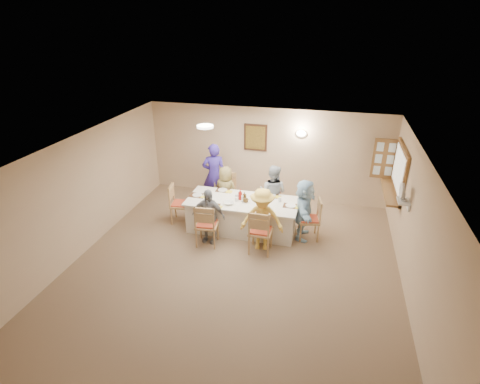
% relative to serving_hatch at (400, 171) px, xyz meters
% --- Properties ---
extents(ground, '(7.00, 7.00, 0.00)m').
position_rel_serving_hatch_xyz_m(ground, '(-3.21, -2.40, -1.50)').
color(ground, '#7B6651').
extents(room_walls, '(7.00, 7.00, 7.00)m').
position_rel_serving_hatch_xyz_m(room_walls, '(-3.21, -2.40, 0.01)').
color(room_walls, beige).
rests_on(room_walls, ground).
extents(wall_picture, '(0.62, 0.05, 0.72)m').
position_rel_serving_hatch_xyz_m(wall_picture, '(-3.51, 1.06, 0.20)').
color(wall_picture, '#402416').
rests_on(wall_picture, room_walls).
extents(wall_sconce, '(0.26, 0.09, 0.18)m').
position_rel_serving_hatch_xyz_m(wall_sconce, '(-2.31, 1.04, 0.40)').
color(wall_sconce, white).
rests_on(wall_sconce, room_walls).
extents(ceiling_light, '(0.36, 0.36, 0.05)m').
position_rel_serving_hatch_xyz_m(ceiling_light, '(-4.21, -0.90, 0.97)').
color(ceiling_light, white).
rests_on(ceiling_light, room_walls).
extents(serving_hatch, '(0.06, 1.50, 1.15)m').
position_rel_serving_hatch_xyz_m(serving_hatch, '(0.00, 0.00, 0.00)').
color(serving_hatch, brown).
rests_on(serving_hatch, room_walls).
extents(hatch_sill, '(0.30, 1.50, 0.05)m').
position_rel_serving_hatch_xyz_m(hatch_sill, '(-0.12, 0.00, -0.53)').
color(hatch_sill, brown).
rests_on(hatch_sill, room_walls).
extents(shutter_door, '(0.55, 0.04, 1.00)m').
position_rel_serving_hatch_xyz_m(shutter_door, '(-0.26, 0.76, 0.00)').
color(shutter_door, brown).
rests_on(shutter_door, room_walls).
extents(fan_shelf, '(0.22, 0.36, 0.03)m').
position_rel_serving_hatch_xyz_m(fan_shelf, '(-0.08, -1.35, -0.10)').
color(fan_shelf, white).
rests_on(fan_shelf, room_walls).
extents(desk_fan, '(0.30, 0.30, 0.28)m').
position_rel_serving_hatch_xyz_m(desk_fan, '(-0.11, -1.35, 0.05)').
color(desk_fan, '#A5A5A8').
rests_on(desk_fan, fan_shelf).
extents(dining_table, '(2.57, 1.09, 0.76)m').
position_rel_serving_hatch_xyz_m(dining_table, '(-3.40, -0.84, -1.12)').
color(dining_table, white).
rests_on(dining_table, ground).
extents(chair_back_left, '(0.55, 0.55, 1.00)m').
position_rel_serving_hatch_xyz_m(chair_back_left, '(-4.00, -0.04, -1.00)').
color(chair_back_left, tan).
rests_on(chair_back_left, ground).
extents(chair_back_right, '(0.50, 0.50, 0.89)m').
position_rel_serving_hatch_xyz_m(chair_back_right, '(-2.80, -0.04, -1.05)').
color(chair_back_right, tan).
rests_on(chair_back_right, ground).
extents(chair_front_left, '(0.53, 0.53, 1.01)m').
position_rel_serving_hatch_xyz_m(chair_front_left, '(-4.00, -1.64, -0.99)').
color(chair_front_left, tan).
rests_on(chair_front_left, ground).
extents(chair_front_right, '(0.50, 0.50, 1.03)m').
position_rel_serving_hatch_xyz_m(chair_front_right, '(-2.80, -1.64, -0.98)').
color(chair_front_right, tan).
rests_on(chair_front_right, ground).
extents(chair_left_end, '(0.53, 0.53, 0.98)m').
position_rel_serving_hatch_xyz_m(chair_left_end, '(-4.95, -0.84, -1.01)').
color(chair_left_end, tan).
rests_on(chair_left_end, ground).
extents(chair_right_end, '(0.56, 0.56, 0.98)m').
position_rel_serving_hatch_xyz_m(chair_right_end, '(-1.85, -0.84, -1.01)').
color(chair_right_end, tan).
rests_on(chair_right_end, ground).
extents(diner_back_left, '(0.78, 0.64, 1.28)m').
position_rel_serving_hatch_xyz_m(diner_back_left, '(-4.00, -0.16, -0.86)').
color(diner_back_left, olive).
rests_on(diner_back_left, ground).
extents(diner_back_right, '(0.90, 0.81, 1.43)m').
position_rel_serving_hatch_xyz_m(diner_back_right, '(-2.80, -0.16, -0.79)').
color(diner_back_right, '#A5B0C0').
rests_on(diner_back_right, ground).
extents(diner_front_left, '(0.75, 0.32, 1.28)m').
position_rel_serving_hatch_xyz_m(diner_front_left, '(-4.00, -1.52, -0.86)').
color(diner_front_left, gray).
rests_on(diner_front_left, ground).
extents(diner_front_right, '(1.03, 0.72, 1.42)m').
position_rel_serving_hatch_xyz_m(diner_front_right, '(-2.80, -1.52, -0.79)').
color(diner_front_right, '#FECE52').
rests_on(diner_front_right, ground).
extents(diner_right_end, '(1.33, 0.45, 1.42)m').
position_rel_serving_hatch_xyz_m(diner_right_end, '(-1.98, -0.84, -0.79)').
color(diner_right_end, '#B5E0FD').
rests_on(diner_right_end, ground).
extents(caregiver, '(0.87, 0.79, 1.69)m').
position_rel_serving_hatch_xyz_m(caregiver, '(-4.45, 0.31, -0.66)').
color(caregiver, '#3A29A1').
rests_on(caregiver, ground).
extents(placemat_fl, '(0.35, 0.26, 0.01)m').
position_rel_serving_hatch_xyz_m(placemat_fl, '(-4.00, -1.26, -0.74)').
color(placemat_fl, '#472B19').
rests_on(placemat_fl, dining_table).
extents(plate_fl, '(0.23, 0.23, 0.01)m').
position_rel_serving_hatch_xyz_m(plate_fl, '(-4.00, -1.26, -0.73)').
color(plate_fl, white).
rests_on(plate_fl, dining_table).
extents(napkin_fl, '(0.14, 0.14, 0.01)m').
position_rel_serving_hatch_xyz_m(napkin_fl, '(-3.82, -1.31, -0.73)').
color(napkin_fl, yellow).
rests_on(napkin_fl, dining_table).
extents(placemat_fr, '(0.35, 0.26, 0.01)m').
position_rel_serving_hatch_xyz_m(placemat_fr, '(-2.80, -1.26, -0.74)').
color(placemat_fr, '#472B19').
rests_on(placemat_fr, dining_table).
extents(plate_fr, '(0.24, 0.24, 0.02)m').
position_rel_serving_hatch_xyz_m(plate_fr, '(-2.80, -1.26, -0.73)').
color(plate_fr, white).
rests_on(plate_fr, dining_table).
extents(napkin_fr, '(0.13, 0.13, 0.01)m').
position_rel_serving_hatch_xyz_m(napkin_fr, '(-2.62, -1.31, -0.73)').
color(napkin_fr, yellow).
rests_on(napkin_fr, dining_table).
extents(placemat_bl, '(0.32, 0.24, 0.01)m').
position_rel_serving_hatch_xyz_m(placemat_bl, '(-4.00, -0.42, -0.74)').
color(placemat_bl, '#472B19').
rests_on(placemat_bl, dining_table).
extents(plate_bl, '(0.23, 0.23, 0.01)m').
position_rel_serving_hatch_xyz_m(plate_bl, '(-4.00, -0.42, -0.73)').
color(plate_bl, white).
rests_on(plate_bl, dining_table).
extents(napkin_bl, '(0.15, 0.15, 0.01)m').
position_rel_serving_hatch_xyz_m(napkin_bl, '(-3.82, -0.47, -0.73)').
color(napkin_bl, yellow).
rests_on(napkin_bl, dining_table).
extents(placemat_br, '(0.35, 0.26, 0.01)m').
position_rel_serving_hatch_xyz_m(placemat_br, '(-2.80, -0.42, -0.74)').
color(placemat_br, '#472B19').
rests_on(placemat_br, dining_table).
extents(plate_br, '(0.23, 0.23, 0.01)m').
position_rel_serving_hatch_xyz_m(plate_br, '(-2.80, -0.42, -0.73)').
color(plate_br, white).
rests_on(plate_br, dining_table).
extents(napkin_br, '(0.13, 0.13, 0.01)m').
position_rel_serving_hatch_xyz_m(napkin_br, '(-2.62, -0.47, -0.73)').
color(napkin_br, yellow).
rests_on(napkin_br, dining_table).
extents(placemat_le, '(0.36, 0.27, 0.01)m').
position_rel_serving_hatch_xyz_m(placemat_le, '(-4.50, -0.84, -0.74)').
color(placemat_le, '#472B19').
rests_on(placemat_le, dining_table).
extents(plate_le, '(0.23, 0.23, 0.01)m').
position_rel_serving_hatch_xyz_m(plate_le, '(-4.50, -0.84, -0.73)').
color(plate_le, white).
rests_on(plate_le, dining_table).
extents(napkin_le, '(0.13, 0.13, 0.01)m').
position_rel_serving_hatch_xyz_m(napkin_le, '(-4.32, -0.89, -0.73)').
color(napkin_le, yellow).
rests_on(napkin_le, dining_table).
extents(placemat_re, '(0.33, 0.25, 0.01)m').
position_rel_serving_hatch_xyz_m(placemat_re, '(-2.28, -0.84, -0.74)').
color(placemat_re, '#472B19').
rests_on(placemat_re, dining_table).
extents(plate_re, '(0.23, 0.23, 0.01)m').
position_rel_serving_hatch_xyz_m(plate_re, '(-2.28, -0.84, -0.73)').
color(plate_re, white).
rests_on(plate_re, dining_table).
extents(napkin_re, '(0.13, 0.13, 0.01)m').
position_rel_serving_hatch_xyz_m(napkin_re, '(-2.10, -0.89, -0.73)').
color(napkin_re, yellow).
rests_on(napkin_re, dining_table).
extents(teacup_a, '(0.14, 0.14, 0.08)m').
position_rel_serving_hatch_xyz_m(teacup_a, '(-4.18, -1.14, -0.70)').
color(teacup_a, white).
rests_on(teacup_a, dining_table).
extents(teacup_b, '(0.11, 0.11, 0.09)m').
position_rel_serving_hatch_xyz_m(teacup_b, '(-3.01, -0.31, -0.70)').
color(teacup_b, white).
rests_on(teacup_b, dining_table).
extents(bowl_a, '(0.40, 0.40, 0.06)m').
position_rel_serving_hatch_xyz_m(bowl_a, '(-3.65, -1.09, -0.71)').
color(bowl_a, white).
rests_on(bowl_a, dining_table).
extents(bowl_b, '(0.27, 0.27, 0.06)m').
position_rel_serving_hatch_xyz_m(bowl_b, '(-3.01, -0.56, -0.71)').
color(bowl_b, white).
rests_on(bowl_b, dining_table).
extents(condiment_ketchup, '(0.11, 0.11, 0.26)m').
position_rel_serving_hatch_xyz_m(condiment_ketchup, '(-3.46, -0.79, -0.61)').
color(condiment_ketchup, '#AD140E').
rests_on(condiment_ketchup, dining_table).
extents(condiment_brown, '(0.08, 0.08, 0.18)m').
position_rel_serving_hatch_xyz_m(condiment_brown, '(-3.37, -0.75, -0.65)').
color(condiment_brown, '#483113').
rests_on(condiment_brown, dining_table).
extents(condiment_malt, '(0.18, 0.18, 0.16)m').
position_rel_serving_hatch_xyz_m(condiment_malt, '(-3.30, -0.90, -0.66)').
color(condiment_malt, '#483113').
rests_on(condiment_malt, dining_table).
extents(drinking_glass, '(0.07, 0.07, 0.10)m').
position_rel_serving_hatch_xyz_m(drinking_glass, '(-3.55, -0.79, -0.68)').
color(drinking_glass, silver).
rests_on(drinking_glass, dining_table).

